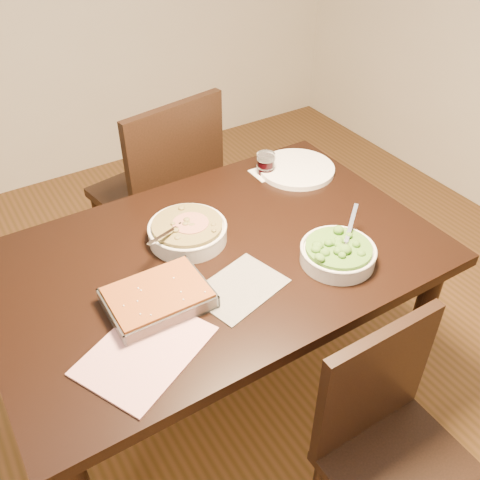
# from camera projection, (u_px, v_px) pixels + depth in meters

# --- Properties ---
(ground) EXTENTS (4.00, 4.00, 0.00)m
(ground) POSITION_uv_depth(u_px,v_px,m) (221.00, 396.00, 2.16)
(ground) COLOR #4A3115
(ground) RESTS_ON ground
(table) EXTENTS (1.40, 0.90, 0.75)m
(table) POSITION_uv_depth(u_px,v_px,m) (217.00, 276.00, 1.75)
(table) COLOR black
(table) RESTS_ON ground
(magazine_a) EXTENTS (0.40, 0.36, 0.01)m
(magazine_a) POSITION_uv_depth(u_px,v_px,m) (145.00, 351.00, 1.38)
(magazine_a) COLOR #A32E41
(magazine_a) RESTS_ON table
(magazine_b) EXTENTS (0.30, 0.24, 0.00)m
(magazine_b) POSITION_uv_depth(u_px,v_px,m) (240.00, 288.00, 1.56)
(magazine_b) COLOR #282930
(magazine_b) RESTS_ON table
(coaster) EXTENTS (0.10, 0.10, 0.00)m
(coaster) POSITION_uv_depth(u_px,v_px,m) (265.00, 173.00, 2.07)
(coaster) COLOR white
(coaster) RESTS_ON table
(stew_bowl) EXTENTS (0.26, 0.26, 0.10)m
(stew_bowl) POSITION_uv_depth(u_px,v_px,m) (188.00, 231.00, 1.72)
(stew_bowl) COLOR silver
(stew_bowl) RESTS_ON table
(broccoli_bowl) EXTENTS (0.24, 0.23, 0.09)m
(broccoli_bowl) POSITION_uv_depth(u_px,v_px,m) (338.00, 253.00, 1.64)
(broccoli_bowl) COLOR silver
(broccoli_bowl) RESTS_ON table
(baking_dish) EXTENTS (0.29, 0.21, 0.05)m
(baking_dish) POSITION_uv_depth(u_px,v_px,m) (158.00, 298.00, 1.50)
(baking_dish) COLOR silver
(baking_dish) RESTS_ON table
(wine_tumbler) EXTENTS (0.07, 0.07, 0.08)m
(wine_tumbler) POSITION_uv_depth(u_px,v_px,m) (266.00, 163.00, 2.04)
(wine_tumbler) COLOR black
(wine_tumbler) RESTS_ON coaster
(dinner_plate) EXTENTS (0.29, 0.29, 0.02)m
(dinner_plate) POSITION_uv_depth(u_px,v_px,m) (297.00, 169.00, 2.08)
(dinner_plate) COLOR white
(dinner_plate) RESTS_ON table
(chair_near) EXTENTS (0.39, 0.39, 0.83)m
(chair_near) POSITION_uv_depth(u_px,v_px,m) (391.00, 443.00, 1.49)
(chair_near) COLOR black
(chair_near) RESTS_ON ground
(chair_far) EXTENTS (0.53, 0.53, 0.98)m
(chair_far) POSITION_uv_depth(u_px,v_px,m) (163.00, 188.00, 2.36)
(chair_far) COLOR black
(chair_far) RESTS_ON ground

